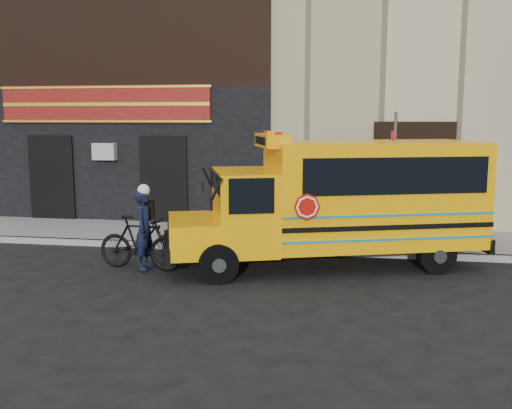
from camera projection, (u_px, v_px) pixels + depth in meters
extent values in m
plane|color=black|center=(231.00, 282.00, 11.43)|extent=(120.00, 120.00, 0.00)
cube|color=#979791|center=(254.00, 249.00, 13.95)|extent=(40.00, 0.20, 0.15)
cube|color=gray|center=(263.00, 236.00, 15.41)|extent=(40.00, 3.00, 0.15)
cube|color=tan|center=(291.00, 37.00, 20.73)|extent=(20.00, 10.00, 12.00)
cube|color=black|center=(109.00, 154.00, 17.34)|extent=(10.00, 0.30, 4.00)
cube|color=black|center=(104.00, 36.00, 16.81)|extent=(10.00, 0.28, 3.00)
cube|color=#5B130D|center=(104.00, 104.00, 16.95)|extent=(6.50, 0.12, 1.10)
cube|color=black|center=(53.00, 178.00, 17.60)|extent=(1.30, 0.10, 2.50)
cube|color=black|center=(164.00, 180.00, 17.01)|extent=(1.30, 0.10, 2.50)
cylinder|color=black|center=(218.00, 263.00, 11.28)|extent=(0.85, 0.52, 0.80)
cylinder|color=black|center=(211.00, 243.00, 13.13)|extent=(0.85, 0.52, 0.80)
cylinder|color=black|center=(436.00, 255.00, 11.98)|extent=(0.85, 0.52, 0.80)
cylinder|color=black|center=(400.00, 236.00, 13.83)|extent=(0.85, 0.52, 0.80)
cube|color=#FDA805|center=(193.00, 235.00, 12.07)|extent=(1.58, 2.21, 0.70)
cube|color=black|center=(167.00, 247.00, 12.03)|extent=(0.77, 1.98, 0.35)
cube|color=#FDA805|center=(244.00, 210.00, 12.17)|extent=(1.81, 2.37, 1.70)
cube|color=black|center=(217.00, 192.00, 12.02)|extent=(0.63, 1.73, 0.90)
cube|color=#FDA805|center=(372.00, 193.00, 12.55)|extent=(4.97, 3.52, 2.25)
cube|color=black|center=(466.00, 237.00, 13.06)|extent=(0.81, 2.12, 0.30)
cube|color=black|center=(397.00, 176.00, 11.41)|extent=(3.71, 1.28, 0.75)
cube|color=#FDA805|center=(272.00, 140.00, 12.03)|extent=(0.98, 1.68, 0.28)
cylinder|color=#B40F07|center=(307.00, 207.00, 11.02)|extent=(0.50, 0.19, 0.52)
cylinder|color=#3E4540|center=(393.00, 186.00, 13.13)|extent=(0.07, 0.07, 3.39)
cube|color=red|center=(394.00, 140.00, 12.90)|extent=(0.14, 0.28, 0.42)
cube|color=white|center=(393.00, 163.00, 12.98)|extent=(0.14, 0.28, 0.37)
imported|color=black|center=(140.00, 243.00, 12.28)|extent=(2.00, 0.77, 1.17)
imported|color=black|center=(145.00, 232.00, 12.13)|extent=(0.42, 0.63, 1.71)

